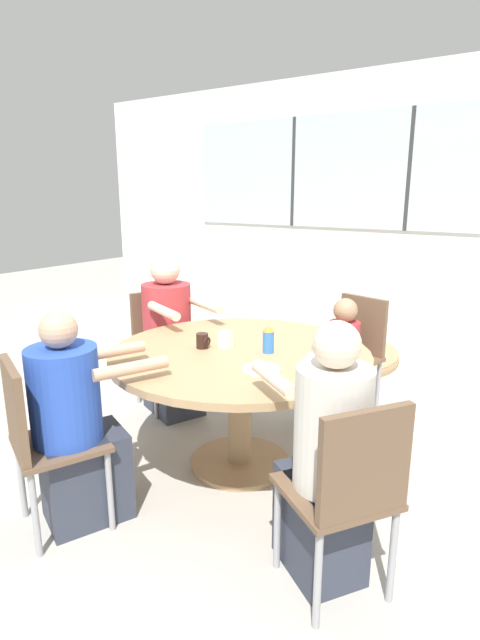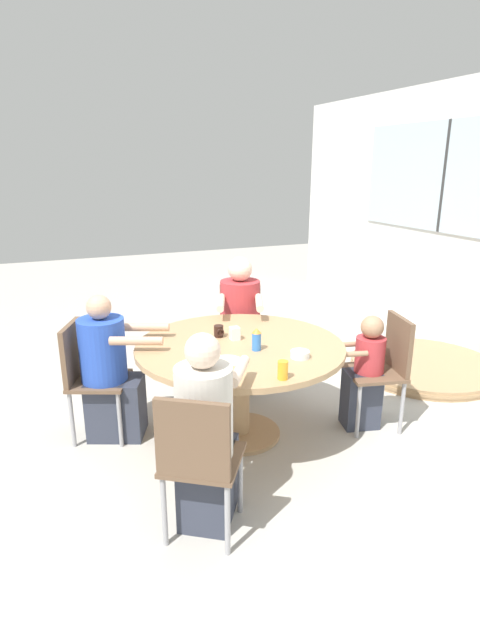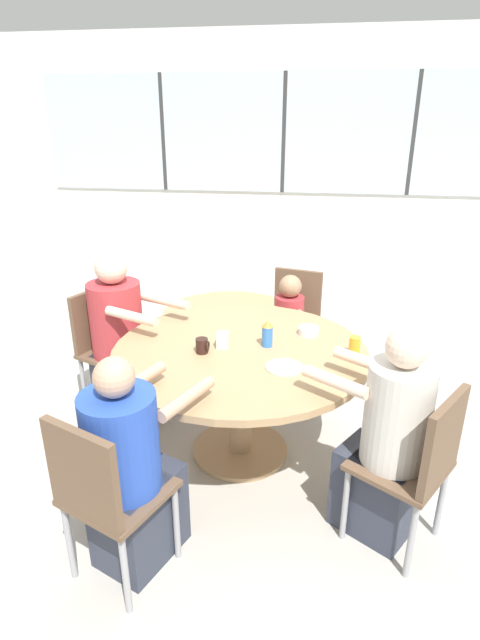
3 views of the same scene
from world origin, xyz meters
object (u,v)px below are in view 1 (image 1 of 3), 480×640
(person_man_teal_shirt, at_px, (170,344))
(juice_glass, at_px, (348,362))
(person_man_blue_shirt, at_px, (76,431))
(coffee_mug, at_px, (203,341))
(sippy_cup, at_px, (268,339))
(person_toddler, at_px, (340,365))
(folded_table_stack, at_px, (326,353))
(chair_for_woman_green_shirt, at_px, (349,486))
(chair_for_toddler, at_px, (354,345))
(chair_for_man_blue_shirt, at_px, (39,432))
(bowl_white_shallow, at_px, (323,347))
(chair_for_man_teal_shirt, at_px, (160,338))
(person_woman_green_shirt, at_px, (326,466))
(milk_carton_small, at_px, (225,340))

(person_man_teal_shirt, height_order, juice_glass, person_man_teal_shirt)
(person_man_blue_shirt, distance_m, juice_glass, 1.38)
(coffee_mug, relative_size, sippy_cup, 0.55)
(person_toddler, height_order, folded_table_stack, person_toddler)
(chair_for_woman_green_shirt, relative_size, folded_table_stack, 0.62)
(chair_for_toddler, relative_size, coffee_mug, 10.04)
(chair_for_man_blue_shirt, xyz_separation_m, person_toddler, (0.65, 1.96, -0.11))
(person_man_blue_shirt, xyz_separation_m, person_man_teal_shirt, (-0.51, 1.23, 0.04))
(sippy_cup, height_order, bowl_white_shallow, sippy_cup)
(chair_for_man_teal_shirt, relative_size, chair_for_toddler, 1.00)
(juice_glass, bearing_deg, person_woman_green_shirt, -74.83)
(person_man_blue_shirt, xyz_separation_m, juice_glass, (1.01, 0.88, 0.30))
(person_toddler, height_order, coffee_mug, person_toddler)
(chair_for_toddler, relative_size, juice_glass, 7.61)
(chair_for_man_teal_shirt, xyz_separation_m, juice_glass, (1.68, -0.41, 0.26))
(person_toddler, relative_size, milk_carton_small, 9.35)
(chair_for_woman_green_shirt, height_order, person_woman_green_shirt, person_woman_green_shirt)
(person_man_blue_shirt, xyz_separation_m, coffee_mug, (0.16, 0.79, 0.29))
(juice_glass, bearing_deg, chair_for_toddler, 109.91)
(chair_for_woman_green_shirt, relative_size, person_woman_green_shirt, 0.76)
(bowl_white_shallow, bearing_deg, sippy_cup, -138.34)
(chair_for_man_blue_shirt, relative_size, person_man_teal_shirt, 0.74)
(chair_for_man_blue_shirt, relative_size, milk_carton_small, 9.15)
(folded_table_stack, bearing_deg, chair_for_man_blue_shirt, -89.64)
(juice_glass, height_order, milk_carton_small, juice_glass)
(coffee_mug, bearing_deg, person_woman_green_shirt, -23.57)
(sippy_cup, relative_size, milk_carton_small, 1.67)
(person_man_teal_shirt, xyz_separation_m, juice_glass, (1.53, -0.35, 0.26))
(person_woman_green_shirt, relative_size, sippy_cup, 7.16)
(juice_glass, distance_m, bowl_white_shallow, 0.37)
(bowl_white_shallow, bearing_deg, person_woman_green_shirt, -62.83)
(person_toddler, bearing_deg, person_woman_green_shirt, 124.99)
(chair_for_man_blue_shirt, distance_m, sippy_cup, 1.27)
(milk_carton_small, height_order, bowl_white_shallow, milk_carton_small)
(person_man_teal_shirt, relative_size, juice_glass, 10.24)
(juice_glass, xyz_separation_m, folded_table_stack, (-1.10, 2.13, -0.74))
(chair_for_man_teal_shirt, bearing_deg, chair_for_man_blue_shirt, 44.86)
(person_woman_green_shirt, xyz_separation_m, milk_carton_small, (-0.90, 0.52, 0.26))
(chair_for_woman_green_shirt, xyz_separation_m, bowl_white_shallow, (-0.54, 0.88, 0.23))
(chair_for_woman_green_shirt, relative_size, chair_for_man_blue_shirt, 1.00)
(milk_carton_small, bearing_deg, sippy_cup, 14.21)
(sippy_cup, distance_m, juice_glass, 0.50)
(chair_for_toddler, xyz_separation_m, milk_carton_small, (-0.36, -1.09, 0.25))
(chair_for_woman_green_shirt, xyz_separation_m, sippy_cup, (-0.78, 0.67, 0.29))
(person_man_blue_shirt, distance_m, person_man_teal_shirt, 1.33)
(person_woman_green_shirt, distance_m, person_man_blue_shirt, 1.21)
(juice_glass, bearing_deg, bowl_white_shallow, 135.22)
(bowl_white_shallow, xyz_separation_m, folded_table_stack, (-0.83, 1.87, -0.70))
(person_toddler, distance_m, folded_table_stack, 1.43)
(person_man_blue_shirt, relative_size, milk_carton_small, 11.39)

